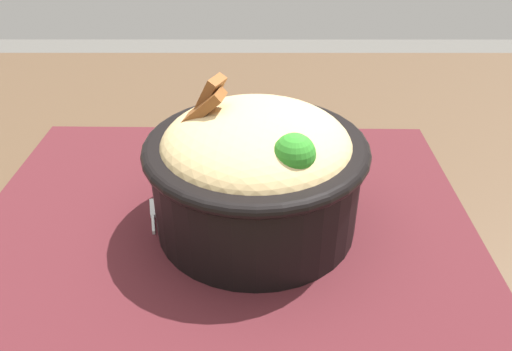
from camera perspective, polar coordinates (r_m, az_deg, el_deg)
table at (r=0.51m, az=-7.77°, el=-12.27°), size 1.02×0.94×0.77m
placemat at (r=0.47m, az=-3.51°, el=-4.42°), size 0.45×0.35×0.00m
bowl at (r=0.42m, az=0.01°, el=0.93°), size 0.21×0.21×0.13m
fork at (r=0.49m, az=-10.83°, el=-2.13°), size 0.04×0.13×0.00m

